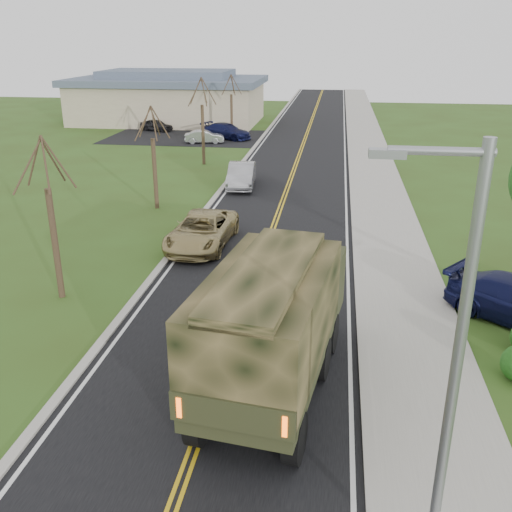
# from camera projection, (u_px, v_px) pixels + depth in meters

# --- Properties ---
(road) EXTENTS (8.00, 120.00, 0.01)m
(road) POSITION_uv_depth(u_px,v_px,m) (300.00, 152.00, 48.37)
(road) COLOR black
(road) RESTS_ON ground
(curb_right) EXTENTS (0.30, 120.00, 0.12)m
(curb_right) POSITION_uv_depth(u_px,v_px,m) (350.00, 153.00, 47.81)
(curb_right) COLOR #9E998E
(curb_right) RESTS_ON ground
(sidewalk_right) EXTENTS (3.20, 120.00, 0.10)m
(sidewalk_right) POSITION_uv_depth(u_px,v_px,m) (371.00, 153.00, 47.58)
(sidewalk_right) COLOR #9E998E
(sidewalk_right) RESTS_ON ground
(curb_left) EXTENTS (0.30, 120.00, 0.10)m
(curb_left) POSITION_uv_depth(u_px,v_px,m) (252.00, 150.00, 48.89)
(curb_left) COLOR #9E998E
(curb_left) RESTS_ON ground
(street_light) EXTENTS (1.65, 0.22, 8.00)m
(street_light) POSITION_uv_depth(u_px,v_px,m) (449.00, 371.00, 8.74)
(street_light) COLOR gray
(street_light) RESTS_ON ground
(bare_tree_a) EXTENTS (1.93, 2.26, 6.08)m
(bare_tree_a) POSITION_uv_depth(u_px,v_px,m) (53.00, 231.00, 20.64)
(bare_tree_a) COLOR #38281C
(bare_tree_a) RESTS_ON ground
(bare_tree_b) EXTENTS (1.83, 2.14, 5.73)m
(bare_tree_b) POSITION_uv_depth(u_px,v_px,m) (154.00, 165.00, 31.77)
(bare_tree_b) COLOR #38281C
(bare_tree_b) RESTS_ON ground
(bare_tree_c) EXTENTS (2.04, 2.39, 6.42)m
(bare_tree_c) POSITION_uv_depth(u_px,v_px,m) (203.00, 128.00, 42.74)
(bare_tree_c) COLOR #38281C
(bare_tree_c) RESTS_ON ground
(bare_tree_d) EXTENTS (1.88, 2.20, 5.91)m
(bare_tree_d) POSITION_uv_depth(u_px,v_px,m) (232.00, 111.00, 53.90)
(bare_tree_d) COLOR #38281C
(bare_tree_d) RESTS_ON ground
(commercial_building) EXTENTS (25.50, 21.50, 5.65)m
(commercial_building) POSITION_uv_depth(u_px,v_px,m) (169.00, 98.00, 64.23)
(commercial_building) COLOR tan
(commercial_building) RESTS_ON ground
(military_truck) EXTENTS (3.80, 8.19, 3.94)m
(military_truck) POSITION_uv_depth(u_px,v_px,m) (274.00, 316.00, 15.16)
(military_truck) COLOR black
(military_truck) RESTS_ON ground
(suv_champagne) EXTENTS (2.80, 5.60, 1.52)m
(suv_champagne) POSITION_uv_depth(u_px,v_px,m) (202.00, 230.00, 26.51)
(suv_champagne) COLOR tan
(suv_champagne) RESTS_ON ground
(sedan_silver) EXTENTS (2.02, 4.80, 1.54)m
(sedan_silver) POSITION_uv_depth(u_px,v_px,m) (241.00, 175.00, 36.91)
(sedan_silver) COLOR #ABAAAF
(sedan_silver) RESTS_ON ground
(lot_car_dark) EXTENTS (3.79, 2.52, 1.20)m
(lot_car_dark) POSITION_uv_depth(u_px,v_px,m) (156.00, 125.00, 58.68)
(lot_car_dark) COLOR black
(lot_car_dark) RESTS_ON ground
(lot_car_silver) EXTENTS (3.73, 1.83, 1.18)m
(lot_car_silver) POSITION_uv_depth(u_px,v_px,m) (204.00, 137.00, 52.10)
(lot_car_silver) COLOR #A0A1A5
(lot_car_silver) RESTS_ON ground
(lot_car_navy) EXTENTS (5.42, 3.94, 1.46)m
(lot_car_navy) POSITION_uv_depth(u_px,v_px,m) (226.00, 131.00, 54.19)
(lot_car_navy) COLOR #0F1239
(lot_car_navy) RESTS_ON ground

